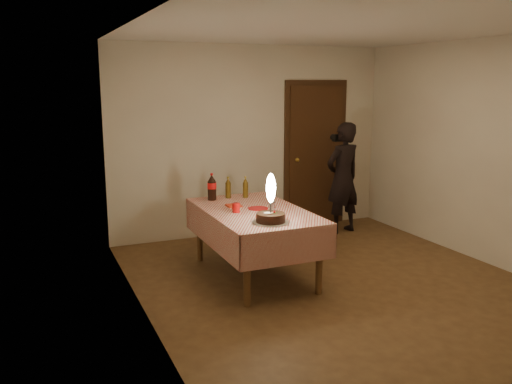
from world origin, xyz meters
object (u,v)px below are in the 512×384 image
dining_table (254,219)px  clear_cup (272,206)px  amber_bottle_right (245,188)px  cola_bottle (212,187)px  photographer (343,178)px  red_plate (258,208)px  red_cup (236,208)px  amber_bottle_left (228,188)px  birthday_cake (271,211)px

dining_table → clear_cup: bearing=-31.1°
clear_cup → amber_bottle_right: size_ratio=0.35×
cola_bottle → photographer: (2.10, 0.50, -0.12)m
red_plate → red_cup: bearing=-167.7°
clear_cup → amber_bottle_left: bearing=104.9°
red_plate → clear_cup: size_ratio=2.44×
dining_table → red_cup: 0.27m
red_plate → amber_bottle_right: (0.10, 0.60, 0.11)m
red_plate → cola_bottle: bearing=116.9°
amber_bottle_left → cola_bottle: bearing=-171.0°
cola_bottle → red_plate: bearing=-63.1°
red_plate → amber_bottle_left: amber_bottle_left is taller
amber_bottle_left → amber_bottle_right: size_ratio=1.00×
red_plate → red_cup: 0.29m
birthday_cake → amber_bottle_left: (0.02, 1.24, 0.00)m
dining_table → cola_bottle: cola_bottle is taller
photographer → clear_cup: bearing=-143.3°
clear_cup → amber_bottle_left: 0.81m
red_cup → amber_bottle_right: amber_bottle_right is taller
dining_table → amber_bottle_left: 0.72m
clear_cup → red_cup: bearing=170.1°
birthday_cake → dining_table: bearing=83.7°
photographer → birthday_cake: bearing=-138.1°
dining_table → amber_bottle_right: amber_bottle_right is taller
amber_bottle_left → amber_bottle_right: 0.21m
dining_table → cola_bottle: 0.74m
red_cup → photographer: size_ratio=0.06×
dining_table → cola_bottle: size_ratio=5.42×
dining_table → red_plate: bearing=26.3°
dining_table → birthday_cake: (-0.06, -0.56, 0.21)m
birthday_cake → photographer: photographer is taller
amber_bottle_left → photographer: (1.89, 0.47, -0.08)m
cola_bottle → amber_bottle_left: cola_bottle is taller
photographer → amber_bottle_right: bearing=-162.6°
clear_cup → amber_bottle_left: (-0.21, 0.78, 0.07)m
clear_cup → amber_bottle_right: 0.73m
amber_bottle_right → amber_bottle_left: bearing=163.5°
birthday_cake → red_cup: (-0.16, 0.52, -0.06)m
dining_table → photographer: photographer is taller
birthday_cake → red_cup: size_ratio=4.87×
photographer → dining_table: bearing=-148.0°
birthday_cake → red_cup: birthday_cake is taller
amber_bottle_left → birthday_cake: bearing=-90.8°
birthday_cake → amber_bottle_right: birthday_cake is taller
clear_cup → photographer: size_ratio=0.06×
birthday_cake → amber_bottle_right: (0.22, 1.18, 0.00)m
birthday_cake → photographer: (1.91, 1.71, -0.08)m
red_cup → amber_bottle_left: size_ratio=0.39×
birthday_cake → red_plate: size_ratio=2.21×
birthday_cake → amber_bottle_left: 1.24m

